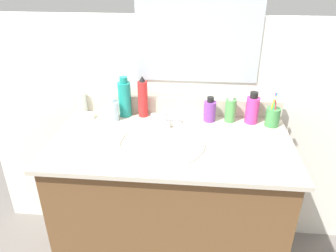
# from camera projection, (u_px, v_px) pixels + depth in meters

# --- Properties ---
(vanity_cabinet) EXTENTS (1.03, 0.54, 0.79)m
(vanity_cabinet) POSITION_uv_depth(u_px,v_px,m) (171.00, 211.00, 1.64)
(vanity_cabinet) COLOR brown
(vanity_cabinet) RESTS_ON ground_plane
(countertop) EXTENTS (1.08, 0.58, 0.02)m
(countertop) POSITION_uv_depth(u_px,v_px,m) (171.00, 142.00, 1.45)
(countertop) COLOR beige
(countertop) RESTS_ON vanity_cabinet
(backsplash) EXTENTS (1.08, 0.02, 0.09)m
(backsplash) POSITION_uv_depth(u_px,v_px,m) (176.00, 106.00, 1.68)
(backsplash) COLOR beige
(backsplash) RESTS_ON countertop
(back_wall) EXTENTS (2.18, 0.04, 1.30)m
(back_wall) POSITION_uv_depth(u_px,v_px,m) (176.00, 135.00, 1.83)
(back_wall) COLOR white
(back_wall) RESTS_ON ground_plane
(mirror_panel) EXTENTS (0.60, 0.01, 0.56)m
(mirror_panel) POSITION_uv_depth(u_px,v_px,m) (198.00, 24.00, 1.52)
(mirror_panel) COLOR #B2BCC6
(sink_basin) EXTENTS (0.40, 0.40, 0.11)m
(sink_basin) POSITION_uv_depth(u_px,v_px,m) (160.00, 149.00, 1.43)
(sink_basin) COLOR white
(sink_basin) RESTS_ON countertop
(faucet) EXTENTS (0.16, 0.10, 0.08)m
(faucet) POSITION_uv_depth(u_px,v_px,m) (165.00, 119.00, 1.58)
(faucet) COLOR silver
(faucet) RESTS_ON countertop
(bottle_spray_red) EXTENTS (0.05, 0.05, 0.21)m
(bottle_spray_red) POSITION_uv_depth(u_px,v_px,m) (143.00, 98.00, 1.63)
(bottle_spray_red) COLOR red
(bottle_spray_red) RESTS_ON countertop
(bottle_soap_pink) EXTENTS (0.06, 0.06, 0.16)m
(bottle_soap_pink) POSITION_uv_depth(u_px,v_px,m) (252.00, 109.00, 1.58)
(bottle_soap_pink) COLOR #D8338C
(bottle_soap_pink) RESTS_ON countertop
(bottle_toner_green) EXTENTS (0.05, 0.05, 0.13)m
(bottle_toner_green) POSITION_uv_depth(u_px,v_px,m) (230.00, 110.00, 1.59)
(bottle_toner_green) COLOR #4C9E4C
(bottle_toner_green) RESTS_ON countertop
(bottle_cream_purple) EXTENTS (0.06, 0.06, 0.13)m
(bottle_cream_purple) POSITION_uv_depth(u_px,v_px,m) (210.00, 110.00, 1.60)
(bottle_cream_purple) COLOR #7A3899
(bottle_cream_purple) RESTS_ON countertop
(bottle_mouthwash_teal) EXTENTS (0.06, 0.06, 0.21)m
(bottle_mouthwash_teal) POSITION_uv_depth(u_px,v_px,m) (125.00, 98.00, 1.64)
(bottle_mouthwash_teal) COLOR teal
(bottle_mouthwash_teal) RESTS_ON countertop
(bottle_gel_clear) EXTENTS (0.06, 0.06, 0.12)m
(bottle_gel_clear) POSITION_uv_depth(u_px,v_px,m) (113.00, 110.00, 1.61)
(bottle_gel_clear) COLOR silver
(bottle_gel_clear) RESTS_ON countertop
(bottle_lotion_white) EXTENTS (0.05, 0.05, 0.13)m
(bottle_lotion_white) POSITION_uv_depth(u_px,v_px,m) (81.00, 101.00, 1.69)
(bottle_lotion_white) COLOR white
(bottle_lotion_white) RESTS_ON countertop
(cup_green) EXTENTS (0.07, 0.07, 0.17)m
(cup_green) POSITION_uv_depth(u_px,v_px,m) (273.00, 116.00, 1.55)
(cup_green) COLOR #3F8C47
(cup_green) RESTS_ON countertop
(soap_bar) EXTENTS (0.06, 0.04, 0.02)m
(soap_bar) POSITION_uv_depth(u_px,v_px,m) (89.00, 115.00, 1.65)
(soap_bar) COLOR white
(soap_bar) RESTS_ON countertop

